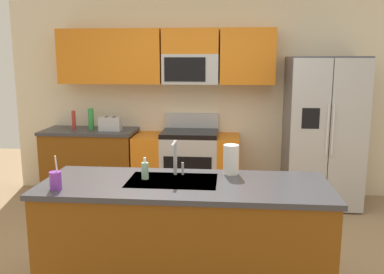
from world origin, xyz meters
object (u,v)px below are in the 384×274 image
at_px(toaster, 110,124).
at_px(bottle_green, 91,119).
at_px(refrigerator, 322,132).
at_px(pepper_mill, 74,120).
at_px(paper_towel_roll, 231,159).
at_px(sink_faucet, 175,155).
at_px(drink_cup_purple, 56,180).
at_px(soap_dispenser, 145,170).
at_px(range_oven, 187,165).

distance_m(toaster, bottle_green, 0.30).
bearing_deg(refrigerator, bottle_green, 178.26).
xyz_separation_m(pepper_mill, paper_towel_roll, (2.07, -1.99, -0.00)).
relative_size(pepper_mill, sink_faucet, 0.88).
height_order(toaster, paper_towel_roll, paper_towel_roll).
relative_size(drink_cup_purple, paper_towel_roll, 1.04).
height_order(pepper_mill, bottle_green, bottle_green).
xyz_separation_m(pepper_mill, drink_cup_purple, (0.83, -2.51, -0.06)).
height_order(pepper_mill, sink_faucet, sink_faucet).
distance_m(sink_faucet, soap_dispenser, 0.27).
xyz_separation_m(toaster, pepper_mill, (-0.51, 0.05, 0.03)).
distance_m(refrigerator, paper_towel_roll, 2.23).
distance_m(range_oven, pepper_mill, 1.62).
distance_m(refrigerator, toaster, 2.70).
relative_size(range_oven, paper_towel_roll, 5.67).
relative_size(pepper_mill, drink_cup_purple, 0.99).
distance_m(toaster, pepper_mill, 0.51).
xyz_separation_m(range_oven, bottle_green, (-1.28, 0.02, 0.60)).
distance_m(range_oven, paper_towel_roll, 2.15).
bearing_deg(toaster, soap_dispenser, -67.21).
bearing_deg(drink_cup_purple, refrigerator, 45.66).
xyz_separation_m(refrigerator, paper_towel_roll, (-1.14, -1.92, 0.09)).
bearing_deg(drink_cup_purple, range_oven, 74.87).
height_order(sink_faucet, paper_towel_roll, sink_faucet).
xyz_separation_m(pepper_mill, sink_faucet, (1.63, -2.07, 0.04)).
bearing_deg(range_oven, drink_cup_purple, -105.13).
bearing_deg(range_oven, toaster, -176.98).
bearing_deg(refrigerator, sink_faucet, -128.27).
height_order(sink_faucet, drink_cup_purple, sink_faucet).
xyz_separation_m(range_oven, refrigerator, (1.70, -0.07, 0.48)).
relative_size(pepper_mill, soap_dispenser, 1.46).
bearing_deg(bottle_green, pepper_mill, -174.69).
relative_size(sink_faucet, drink_cup_purple, 1.13).
xyz_separation_m(sink_faucet, drink_cup_purple, (-0.80, -0.44, -0.10)).
height_order(refrigerator, soap_dispenser, refrigerator).
height_order(range_oven, drink_cup_purple, drink_cup_purple).
bearing_deg(bottle_green, range_oven, -0.84).
distance_m(refrigerator, soap_dispenser, 2.78).
height_order(bottle_green, drink_cup_purple, bottle_green).
bearing_deg(paper_towel_roll, bottle_green, 132.59).
xyz_separation_m(bottle_green, drink_cup_purple, (0.60, -2.53, -0.07)).
bearing_deg(range_oven, refrigerator, -2.42).
height_order(range_oven, toaster, range_oven).
distance_m(toaster, sink_faucet, 2.31).
xyz_separation_m(drink_cup_purple, paper_towel_roll, (1.24, 0.52, 0.05)).
bearing_deg(paper_towel_roll, range_oven, 105.85).
bearing_deg(drink_cup_purple, paper_towel_roll, 22.72).
bearing_deg(sink_faucet, toaster, 119.05).
bearing_deg(sink_faucet, refrigerator, 51.73).
height_order(drink_cup_purple, soap_dispenser, drink_cup_purple).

